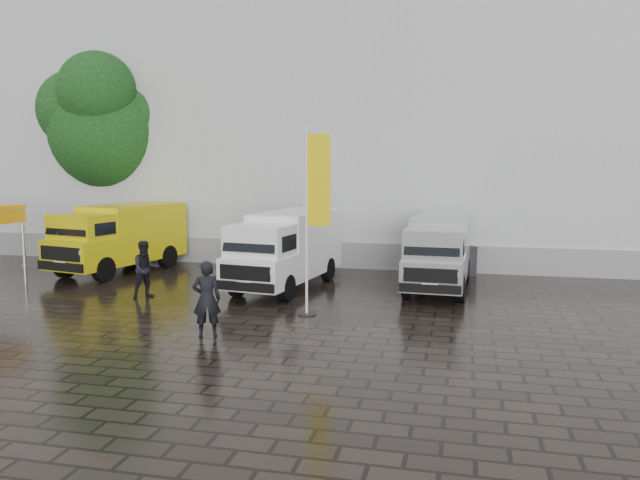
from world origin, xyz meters
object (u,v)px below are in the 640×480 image
object	(u,v)px
van_white	(286,251)
wheelie_bin	(467,261)
van_silver	(439,253)
person_front	(207,299)
flagpole	(313,211)
person_tent	(146,269)
van_yellow	(119,239)

from	to	relation	value
van_white	wheelie_bin	bearing A→B (deg)	40.68
van_silver	person_front	distance (m)	8.52
wheelie_bin	person_front	bearing A→B (deg)	-135.12
van_white	wheelie_bin	world-z (taller)	van_white
van_white	van_silver	size ratio (longest dim) A/B	1.05
van_silver	flagpole	world-z (taller)	flagpole
person_tent	van_yellow	bearing A→B (deg)	83.41
van_silver	wheelie_bin	size ratio (longest dim) A/B	5.02
van_white	person_front	world-z (taller)	van_white
van_yellow	person_tent	world-z (taller)	van_yellow
van_silver	wheelie_bin	distance (m)	2.94
van_yellow	wheelie_bin	bearing A→B (deg)	22.94
van_silver	flagpole	size ratio (longest dim) A/B	1.07
van_silver	person_tent	distance (m)	9.15
flagpole	wheelie_bin	world-z (taller)	flagpole
van_white	flagpole	world-z (taller)	flagpole
person_tent	wheelie_bin	bearing A→B (deg)	-13.93
person_tent	person_front	bearing A→B (deg)	-92.13
van_yellow	van_silver	distance (m)	11.66
van_yellow	person_front	xyz separation A→B (m)	(6.64, -7.32, -0.34)
van_silver	person_tent	bearing A→B (deg)	-156.43
van_silver	person_tent	world-z (taller)	van_silver
van_silver	person_front	world-z (taller)	van_silver
van_yellow	van_white	distance (m)	6.96
wheelie_bin	person_tent	xyz separation A→B (m)	(-9.41, -6.02, 0.33)
person_front	person_tent	world-z (taller)	person_front
van_white	wheelie_bin	xyz separation A→B (m)	(5.71, 3.66, -0.68)
van_yellow	person_tent	distance (m)	4.87
van_yellow	wheelie_bin	distance (m)	12.76
person_front	person_tent	distance (m)	5.04
van_yellow	wheelie_bin	world-z (taller)	van_yellow
van_white	person_front	distance (m)	5.97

